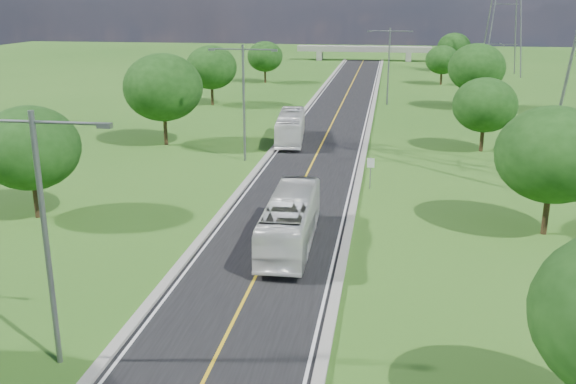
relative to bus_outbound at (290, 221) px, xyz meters
name	(u,v)px	position (x,y,z in m)	size (l,w,h in m)	color
ground	(329,129)	(-1.08, 34.40, -1.54)	(260.00, 260.00, 0.00)	#2A5B19
road	(334,119)	(-1.08, 40.40, -1.51)	(8.00, 150.00, 0.06)	black
curb_left	(298,118)	(-5.33, 40.40, -1.43)	(0.50, 150.00, 0.22)	gray
curb_right	(371,120)	(3.17, 40.40, -1.43)	(0.50, 150.00, 0.22)	gray
speed_limit_sign	(371,168)	(4.12, 12.38, 0.06)	(0.55, 0.09, 2.40)	slate
overpass	(364,50)	(-1.08, 114.40, 0.87)	(30.00, 3.00, 3.20)	gray
streetlight_near_left	(44,220)	(-7.08, -13.60, 4.40)	(5.90, 0.25, 10.00)	slate
streetlight_mid_left	(244,93)	(-7.08, 19.40, 4.40)	(5.90, 0.25, 10.00)	slate
streetlight_far_right	(389,60)	(4.92, 52.40, 4.40)	(5.90, 0.25, 10.00)	slate
tree_lb	(30,148)	(-17.08, 2.40, 3.10)	(6.30, 6.30, 7.33)	black
tree_lc	(163,87)	(-16.08, 24.40, 4.03)	(7.56, 7.56, 8.79)	black
tree_ld	(211,67)	(-18.08, 48.40, 3.41)	(6.72, 6.72, 7.82)	black
tree_le	(265,56)	(-15.58, 72.40, 2.79)	(5.88, 5.88, 6.84)	black
tree_rb	(553,155)	(14.92, 4.40, 3.41)	(6.72, 6.72, 7.82)	black
tree_rc	(485,105)	(13.92, 26.40, 2.79)	(5.88, 5.88, 6.84)	black
tree_rd	(477,68)	(15.92, 50.40, 3.72)	(7.14, 7.14, 8.30)	black
tree_re	(442,60)	(13.42, 74.40, 2.48)	(5.46, 5.46, 6.35)	black
tree_rf	(454,47)	(16.92, 94.40, 3.10)	(6.30, 6.30, 7.33)	black
bus_outbound	(290,221)	(0.00, 0.00, 0.00)	(2.49, 10.65, 2.97)	silver
bus_inbound	(291,127)	(-4.28, 27.51, -0.04)	(2.43, 10.38, 2.89)	white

